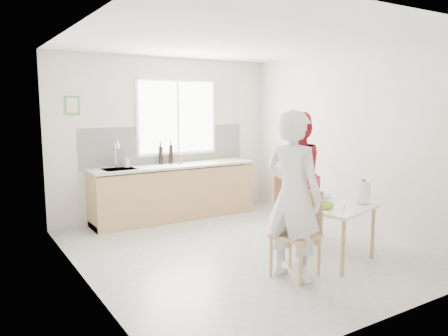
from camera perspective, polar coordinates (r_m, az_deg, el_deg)
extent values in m
plane|color=#B7B7B2|center=(5.88, 2.08, -10.67)|extent=(4.50, 4.50, 0.00)
plane|color=silver|center=(7.55, -7.51, 3.95)|extent=(4.00, 0.00, 4.00)
plane|color=silver|center=(3.96, 20.81, -0.36)|extent=(4.00, 0.00, 4.00)
plane|color=silver|center=(4.77, -18.13, 1.15)|extent=(0.00, 4.50, 4.50)
plane|color=silver|center=(6.91, 16.02, 3.31)|extent=(0.00, 4.50, 4.50)
plane|color=white|center=(5.62, 2.23, 16.36)|extent=(4.50, 4.50, 0.00)
cube|color=white|center=(7.61, -6.13, 6.64)|extent=(1.50, 0.03, 1.30)
cube|color=white|center=(7.59, -6.07, 6.64)|extent=(1.40, 0.02, 1.20)
cube|color=white|center=(7.59, -6.05, 6.63)|extent=(0.03, 0.03, 1.20)
cube|color=white|center=(7.55, -7.46, 3.00)|extent=(3.00, 0.02, 0.65)
cube|color=#509041|center=(7.02, -19.23, 7.74)|extent=(0.22, 0.02, 0.28)
cube|color=beige|center=(7.01, -19.21, 7.74)|extent=(0.16, 0.01, 0.22)
cube|color=tan|center=(7.41, -6.41, -3.31)|extent=(2.80, 0.60, 0.86)
cube|color=#3F3326|center=(7.49, -6.36, -6.15)|extent=(2.80, 0.54, 0.10)
cube|color=silver|center=(7.33, -6.47, 0.30)|extent=(2.84, 0.64, 0.04)
cube|color=#A5A5AA|center=(6.98, -13.52, -0.24)|extent=(0.50, 0.40, 0.03)
cylinder|color=silver|center=(7.10, -13.98, 1.48)|extent=(0.02, 0.02, 0.36)
torus|color=silver|center=(7.02, -13.85, 2.88)|extent=(0.02, 0.18, 0.18)
cube|color=white|center=(5.52, 13.61, -4.89)|extent=(1.11, 1.11, 0.04)
cylinder|color=tan|center=(5.10, 15.28, -10.18)|extent=(0.04, 0.04, 0.64)
cylinder|color=tan|center=(5.48, 7.81, -8.67)|extent=(0.04, 0.04, 0.64)
cylinder|color=tan|center=(5.79, 18.85, -8.12)|extent=(0.04, 0.04, 0.64)
cylinder|color=tan|center=(6.13, 12.01, -6.96)|extent=(0.04, 0.04, 0.64)
cube|color=tan|center=(4.94, 9.33, -8.66)|extent=(0.55, 0.55, 0.04)
cube|color=tan|center=(5.04, 10.64, -5.35)|extent=(0.15, 0.42, 0.47)
cylinder|color=tan|center=(4.97, 6.15, -11.52)|extent=(0.04, 0.04, 0.46)
cylinder|color=tan|center=(4.77, 9.96, -12.46)|extent=(0.04, 0.04, 0.46)
cylinder|color=tan|center=(5.27, 8.63, -10.41)|extent=(0.04, 0.04, 0.46)
cylinder|color=tan|center=(5.08, 12.30, -11.22)|extent=(0.04, 0.04, 0.46)
cube|color=tan|center=(6.23, 9.00, -5.24)|extent=(0.54, 0.54, 0.04)
cube|color=tan|center=(6.28, 7.55, -2.78)|extent=(0.41, 0.14, 0.45)
cylinder|color=tan|center=(6.04, 9.47, -8.05)|extent=(0.04, 0.04, 0.44)
cylinder|color=tan|center=(6.35, 11.29, -7.30)|extent=(0.04, 0.04, 0.44)
cylinder|color=tan|center=(6.24, 6.57, -7.46)|extent=(0.04, 0.04, 0.44)
cylinder|color=tan|center=(6.54, 8.48, -6.78)|extent=(0.04, 0.04, 0.44)
imported|color=silver|center=(4.77, 9.02, -3.65)|extent=(0.61, 0.77, 1.86)
imported|color=red|center=(6.26, 9.32, -1.06)|extent=(1.04, 0.90, 1.81)
imported|color=#9BBC2B|center=(5.31, 13.07, -4.81)|extent=(0.27, 0.27, 0.07)
imported|color=silver|center=(5.88, 12.88, -3.64)|extent=(0.24, 0.24, 0.05)
cylinder|color=white|center=(5.65, 17.72, -2.98)|extent=(0.16, 0.16, 0.26)
cylinder|color=blue|center=(5.62, 17.79, -1.56)|extent=(0.05, 0.05, 0.03)
torus|color=white|center=(5.70, 18.27, -2.67)|extent=(0.13, 0.06, 0.12)
cube|color=#9CD932|center=(5.72, 11.64, -3.72)|extent=(0.12, 0.12, 0.09)
cylinder|color=#A5A5AA|center=(5.35, 15.29, -5.07)|extent=(0.14, 0.10, 0.01)
cube|color=#8DCF2F|center=(7.78, -0.51, 1.00)|extent=(0.38, 0.30, 0.01)
cylinder|color=black|center=(7.45, -6.95, 1.81)|extent=(0.07, 0.07, 0.32)
cylinder|color=black|center=(7.41, -8.27, 1.67)|extent=(0.07, 0.07, 0.30)
cylinder|color=#935D20|center=(7.43, -5.60, 1.19)|extent=(0.06, 0.06, 0.16)
imported|color=#999999|center=(7.15, -12.64, 0.89)|extent=(0.11, 0.11, 0.19)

